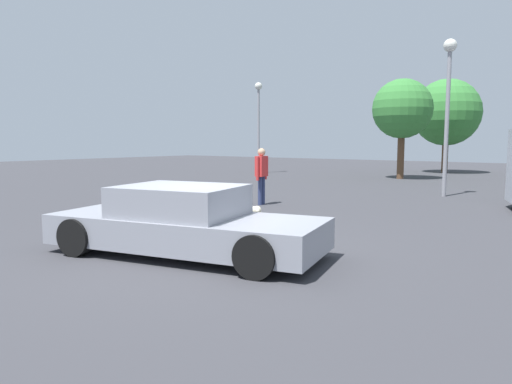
# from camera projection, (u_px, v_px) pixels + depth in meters

# --- Properties ---
(ground_plane) EXTENTS (80.00, 80.00, 0.00)m
(ground_plane) POSITION_uv_depth(u_px,v_px,m) (202.00, 253.00, 8.09)
(ground_plane) COLOR #38383D
(sedan_foreground) EXTENTS (4.97, 2.74, 1.18)m
(sedan_foreground) POSITION_uv_depth(u_px,v_px,m) (184.00, 223.00, 7.94)
(sedan_foreground) COLOR gray
(sedan_foreground) RESTS_ON ground_plane
(dog) EXTENTS (0.51, 0.50, 0.45)m
(dog) POSITION_uv_depth(u_px,v_px,m) (256.00, 212.00, 10.96)
(dog) COLOR beige
(dog) RESTS_ON ground_plane
(pedestrian) EXTENTS (0.28, 0.57, 1.71)m
(pedestrian) POSITION_uv_depth(u_px,v_px,m) (261.00, 171.00, 14.18)
(pedestrian) COLOR navy
(pedestrian) RESTS_ON ground_plane
(light_post_mid) EXTENTS (0.44, 0.44, 5.40)m
(light_post_mid) POSITION_uv_depth(u_px,v_px,m) (259.00, 110.00, 28.07)
(light_post_mid) COLOR gray
(light_post_mid) RESTS_ON ground_plane
(light_post_far) EXTENTS (0.44, 0.44, 5.37)m
(light_post_far) POSITION_uv_depth(u_px,v_px,m) (448.00, 88.00, 16.02)
(light_post_far) COLOR gray
(light_post_far) RESTS_ON ground_plane
(tree_back_left) EXTENTS (4.00, 4.00, 5.65)m
(tree_back_left) POSITION_uv_depth(u_px,v_px,m) (447.00, 113.00, 28.29)
(tree_back_left) COLOR brown
(tree_back_left) RESTS_ON ground_plane
(tree_back_center) EXTENTS (3.00, 3.00, 5.05)m
(tree_back_center) POSITION_uv_depth(u_px,v_px,m) (402.00, 109.00, 23.70)
(tree_back_center) COLOR brown
(tree_back_center) RESTS_ON ground_plane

